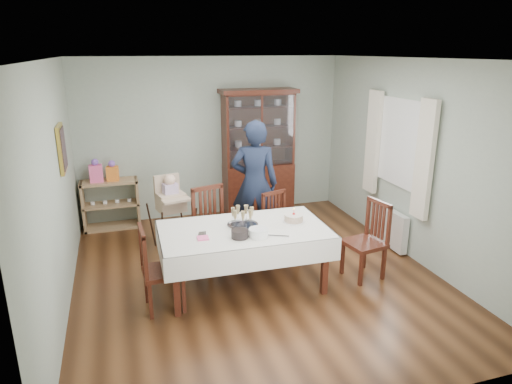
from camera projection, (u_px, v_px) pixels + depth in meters
name	position (u px, v px, depth m)	size (l,w,h in m)	color
floor	(255.00, 275.00, 5.93)	(5.00, 5.00, 0.00)	#593319
room_shell	(243.00, 138.00, 5.90)	(5.00, 5.00, 5.00)	#9EAA99
dining_table	(244.00, 257.00, 5.55)	(2.03, 1.19, 0.76)	#4B2012
china_cabinet	(258.00, 151.00, 7.86)	(1.30, 0.48, 2.18)	#4B2012
sideboard	(111.00, 204.00, 7.39)	(0.90, 0.38, 0.80)	tan
picture_frame	(62.00, 149.00, 5.54)	(0.04, 0.48, 0.58)	gold
window	(401.00, 143.00, 6.37)	(0.04, 1.02, 1.22)	white
curtain_left	(424.00, 160.00, 5.81)	(0.07, 0.30, 1.55)	silver
curtain_right	(373.00, 142.00, 6.94)	(0.07, 0.30, 1.55)	silver
radiator	(389.00, 227.00, 6.72)	(0.10, 0.80, 0.55)	white
chair_far_left	(215.00, 244.00, 6.08)	(0.59, 0.59, 1.08)	#4B2012
chair_far_right	(281.00, 239.00, 6.34)	(0.52, 0.52, 0.93)	#4B2012
chair_end_left	(162.00, 284.00, 5.09)	(0.46, 0.46, 0.98)	#4B2012
chair_end_right	(364.00, 255.00, 5.81)	(0.52, 0.52, 0.99)	#4B2012
woman	(255.00, 184.00, 6.64)	(0.68, 0.45, 1.86)	black
high_chair	(172.00, 220.00, 6.60)	(0.60, 0.60, 1.13)	black
champagne_tray	(243.00, 221.00, 5.50)	(0.38, 0.38, 0.23)	silver
birthday_cake	(294.00, 218.00, 5.62)	(0.27, 0.27, 0.18)	white
plate_stack_dark	(240.00, 234.00, 5.16)	(0.20, 0.20, 0.09)	black
plate_stack_white	(258.00, 233.00, 5.19)	(0.22, 0.22, 0.10)	white
napkin_stack	(203.00, 238.00, 5.14)	(0.13, 0.13, 0.02)	#FF5D9B
cutlery	(199.00, 235.00, 5.24)	(0.11, 0.16, 0.01)	silver
cake_knife	(276.00, 236.00, 5.21)	(0.29, 0.03, 0.01)	silver
gift_bag_pink	(96.00, 172.00, 7.15)	(0.21, 0.14, 0.38)	#FF5D9B
gift_bag_orange	(112.00, 172.00, 7.23)	(0.20, 0.15, 0.33)	orange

